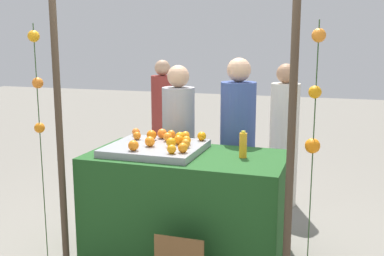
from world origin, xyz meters
TOP-DOWN VIEW (x-y plane):
  - ground_plane at (0.00, 0.00)m, footprint 24.00×24.00m
  - stall_counter at (0.00, 0.00)m, footprint 1.68×0.89m
  - orange_tray at (-0.29, 0.01)m, footprint 0.80×0.73m
  - orange_0 at (-0.33, 0.27)m, footprint 0.09×0.09m
  - orange_1 at (-0.03, 0.09)m, footprint 0.08×0.08m
  - orange_2 at (0.03, -0.19)m, footprint 0.08×0.08m
  - orange_3 at (-0.11, 0.30)m, footprint 0.08×0.08m
  - orange_4 at (-0.61, 0.30)m, footprint 0.07×0.07m
  - orange_5 at (-0.00, -0.02)m, footprint 0.08×0.08m
  - orange_6 at (-0.12, -0.04)m, footprint 0.08×0.08m
  - orange_7 at (-0.24, 0.17)m, footprint 0.08×0.08m
  - orange_8 at (-0.13, 0.21)m, footprint 0.09×0.09m
  - orange_9 at (-0.40, 0.18)m, footprint 0.09×0.09m
  - orange_10 at (-0.04, -0.25)m, footprint 0.07×0.07m
  - orange_11 at (-0.38, -0.25)m, footprint 0.09×0.09m
  - orange_12 at (-0.25, 0.30)m, footprint 0.08×0.08m
  - orange_13 at (0.05, 0.30)m, footprint 0.08×0.08m
  - orange_14 at (-0.10, 0.08)m, footprint 0.08×0.08m
  - orange_15 at (-0.31, -0.07)m, footprint 0.09×0.09m
  - orange_16 at (-0.53, 0.15)m, footprint 0.07×0.07m
  - juice_bottle at (0.48, 0.04)m, footprint 0.06×0.06m
  - vendor_left at (-0.31, 0.67)m, footprint 0.33×0.33m
  - vendor_right at (0.29, 0.70)m, footprint 0.34×0.34m
  - crowd_person_0 at (0.64, 1.54)m, footprint 0.32×0.32m
  - crowd_person_1 at (-1.13, 2.31)m, footprint 0.32×0.32m
  - canopy_post_left at (-0.92, -0.48)m, footprint 0.06×0.06m
  - canopy_post_right at (0.92, -0.48)m, footprint 0.06×0.06m
  - garland_strand_left at (-1.08, -0.51)m, footprint 0.10×0.11m
  - garland_strand_right at (1.06, -0.49)m, footprint 0.10×0.11m

SIDE VIEW (x-z plane):
  - ground_plane at x=0.00m, z-range 0.00..0.00m
  - stall_counter at x=0.00m, z-range 0.00..0.91m
  - crowd_person_1 at x=-1.13m, z-range -0.06..1.54m
  - crowd_person_0 at x=0.64m, z-range -0.06..1.56m
  - vendor_left at x=-0.31m, z-range -0.06..1.57m
  - vendor_right at x=0.29m, z-range -0.06..1.64m
  - orange_tray at x=-0.29m, z-range 0.91..0.97m
  - orange_16 at x=-0.53m, z-range 0.97..1.04m
  - orange_10 at x=-0.04m, z-range 0.97..1.04m
  - orange_4 at x=-0.61m, z-range 0.97..1.04m
  - orange_5 at x=0.00m, z-range 0.97..1.04m
  - orange_3 at x=-0.11m, z-range 0.97..1.04m
  - orange_1 at x=-0.03m, z-range 0.97..1.05m
  - orange_12 at x=-0.25m, z-range 0.97..1.05m
  - orange_7 at x=-0.24m, z-range 0.97..1.05m
  - orange_13 at x=0.05m, z-range 0.97..1.05m
  - orange_2 at x=0.03m, z-range 0.97..1.05m
  - orange_14 at x=-0.10m, z-range 0.97..1.05m
  - orange_6 at x=-0.12m, z-range 0.97..1.05m
  - orange_8 at x=-0.13m, z-range 0.97..1.05m
  - orange_15 at x=-0.31m, z-range 0.97..1.06m
  - orange_11 at x=-0.38m, z-range 0.97..1.06m
  - orange_9 at x=-0.40m, z-range 0.97..1.06m
  - orange_0 at x=-0.33m, z-range 0.97..1.06m
  - juice_bottle at x=0.48m, z-range 0.90..1.13m
  - canopy_post_left at x=-0.92m, z-range 0.00..2.21m
  - canopy_post_right at x=0.92m, z-range 0.00..2.21m
  - garland_strand_right at x=1.06m, z-range 0.46..2.46m
  - garland_strand_left at x=-1.08m, z-range 0.53..2.52m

